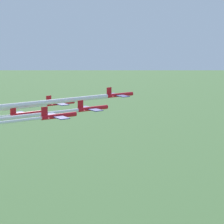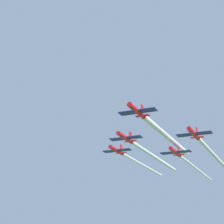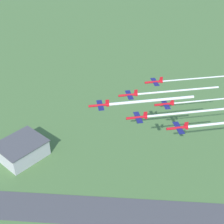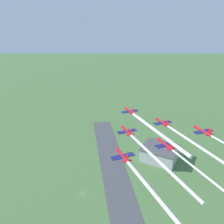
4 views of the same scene
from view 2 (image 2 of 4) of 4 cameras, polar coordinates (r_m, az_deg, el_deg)
jet_0 at (r=102.63m, az=3.33°, el=0.12°), size 8.88×8.75×3.29m
jet_1 at (r=114.14m, az=10.65°, el=-2.80°), size 8.88×8.75×3.29m
jet_2 at (r=119.81m, az=1.80°, el=-3.39°), size 8.88×8.75×3.29m
jet_4 at (r=131.36m, az=8.29°, el=-5.20°), size 8.88×8.75×3.29m
jet_5 at (r=137.95m, az=0.64°, el=-5.02°), size 8.88×8.75×3.29m
smoke_trail_0 at (r=125.84m, az=7.41°, el=-3.35°), size 33.58×27.47×1.37m
smoke_trail_1 at (r=138.46m, az=13.15°, el=-5.46°), size 33.48×27.29×1.04m
smoke_trail_2 at (r=143.90m, az=5.75°, el=-5.95°), size 34.68×28.25×0.99m
smoke_trail_4 at (r=158.06m, az=11.09°, el=-7.36°), size 37.23×30.23×0.71m
smoke_trail_5 at (r=160.88m, az=4.19°, el=-6.99°), size 32.70×26.58×0.73m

